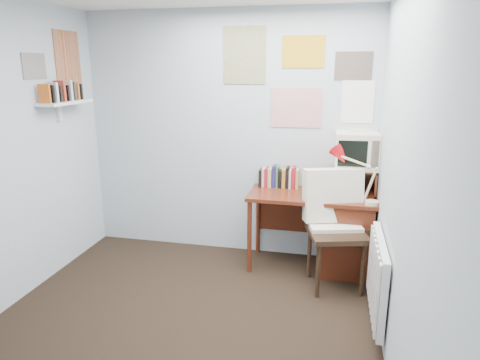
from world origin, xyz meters
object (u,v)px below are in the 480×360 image
object	(u,v)px
desk	(338,231)
wall_shelf	(65,102)
desk_lamp	(374,180)
tv_riser	(354,181)
desk_chair	(337,233)
radiator	(378,278)
crt_tv	(356,149)

from	to	relation	value
desk	wall_shelf	bearing A→B (deg)	-171.60
desk_lamp	wall_shelf	distance (m)	2.92
desk_lamp	tv_riser	world-z (taller)	desk_lamp
desk_chair	wall_shelf	size ratio (longest dim) A/B	1.66
wall_shelf	desk_chair	bearing A→B (deg)	0.66
desk_chair	tv_riser	bearing A→B (deg)	57.75
radiator	wall_shelf	world-z (taller)	wall_shelf
desk	crt_tv	bearing A→B (deg)	47.82
tv_riser	radiator	bearing A→B (deg)	-80.72
desk_chair	desk_lamp	size ratio (longest dim) A/B	2.32
tv_riser	crt_tv	bearing A→B (deg)	91.18
desk_chair	wall_shelf	distance (m)	2.78
desk_chair	wall_shelf	bearing A→B (deg)	165.32
desk	crt_tv	distance (m)	0.81
tv_riser	crt_tv	world-z (taller)	crt_tv
desk_chair	crt_tv	distance (m)	0.85
tv_riser	wall_shelf	world-z (taller)	wall_shelf
desk	wall_shelf	size ratio (longest dim) A/B	1.94
desk	desk_chair	bearing A→B (deg)	-93.51
tv_riser	wall_shelf	xyz separation A→B (m)	(-2.69, -0.49, 0.74)
desk_chair	wall_shelf	xyz separation A→B (m)	(-2.55, -0.03, 1.10)
radiator	wall_shelf	xyz separation A→B (m)	(-2.86, 0.55, 1.20)
tv_riser	radiator	size ratio (longest dim) A/B	0.50
wall_shelf	tv_riser	bearing A→B (deg)	10.32
desk_chair	radiator	distance (m)	0.66
tv_riser	desk	bearing A→B (deg)	-137.04
desk_lamp	tv_riser	bearing A→B (deg)	104.14
tv_riser	crt_tv	xyz separation A→B (m)	(-0.00, 0.02, 0.31)
desk_chair	desk	bearing A→B (deg)	71.15
desk_lamp	crt_tv	xyz separation A→B (m)	(-0.15, 0.33, 0.21)
desk_lamp	radiator	world-z (taller)	desk_lamp
crt_tv	wall_shelf	size ratio (longest dim) A/B	0.64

